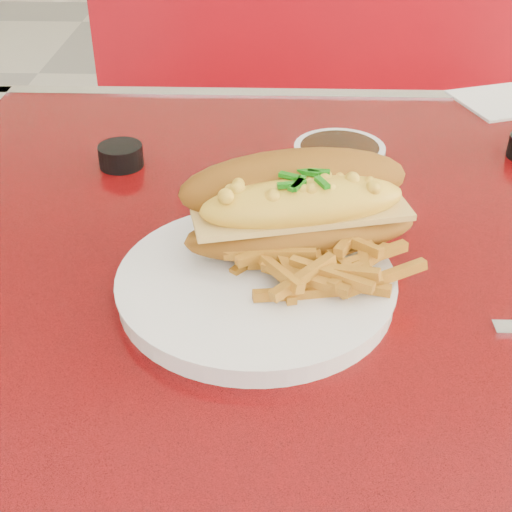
{
  "coord_description": "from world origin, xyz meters",
  "views": [
    {
      "loc": [
        -0.18,
        -0.62,
        1.15
      ],
      "look_at": [
        -0.2,
        -0.1,
        0.81
      ],
      "focal_mm": 50.0,
      "sensor_mm": 36.0,
      "label": 1
    }
  ],
  "objects_px": {
    "booth_bench_far": "(353,229)",
    "dinner_plate": "(256,284)",
    "gravy_ramekin": "(338,167)",
    "diner_table": "(432,358)",
    "mac_hoagie": "(299,206)",
    "sauce_cup_left": "(121,155)",
    "fork": "(326,269)"
  },
  "relations": [
    {
      "from": "booth_bench_far",
      "to": "dinner_plate",
      "type": "bearing_deg",
      "value": -102.26
    },
    {
      "from": "booth_bench_far",
      "to": "gravy_ramekin",
      "type": "height_order",
      "value": "booth_bench_far"
    },
    {
      "from": "diner_table",
      "to": "dinner_plate",
      "type": "height_order",
      "value": "dinner_plate"
    },
    {
      "from": "mac_hoagie",
      "to": "sauce_cup_left",
      "type": "height_order",
      "value": "mac_hoagie"
    },
    {
      "from": "dinner_plate",
      "to": "gravy_ramekin",
      "type": "xyz_separation_m",
      "value": [
        0.08,
        0.2,
        0.02
      ]
    },
    {
      "from": "dinner_plate",
      "to": "fork",
      "type": "bearing_deg",
      "value": 12.05
    },
    {
      "from": "sauce_cup_left",
      "to": "fork",
      "type": "bearing_deg",
      "value": -45.55
    },
    {
      "from": "diner_table",
      "to": "booth_bench_far",
      "type": "xyz_separation_m",
      "value": [
        0.0,
        0.81,
        -0.32
      ]
    },
    {
      "from": "booth_bench_far",
      "to": "gravy_ramekin",
      "type": "xyz_separation_m",
      "value": [
        -0.11,
        -0.71,
        0.51
      ]
    },
    {
      "from": "booth_bench_far",
      "to": "gravy_ramekin",
      "type": "relative_size",
      "value": 10.32
    },
    {
      "from": "dinner_plate",
      "to": "mac_hoagie",
      "type": "height_order",
      "value": "mac_hoagie"
    },
    {
      "from": "diner_table",
      "to": "mac_hoagie",
      "type": "height_order",
      "value": "mac_hoagie"
    },
    {
      "from": "mac_hoagie",
      "to": "sauce_cup_left",
      "type": "distance_m",
      "value": 0.29
    },
    {
      "from": "diner_table",
      "to": "dinner_plate",
      "type": "bearing_deg",
      "value": -153.35
    },
    {
      "from": "dinner_plate",
      "to": "gravy_ramekin",
      "type": "distance_m",
      "value": 0.21
    },
    {
      "from": "dinner_plate",
      "to": "gravy_ramekin",
      "type": "height_order",
      "value": "gravy_ramekin"
    },
    {
      "from": "dinner_plate",
      "to": "diner_table",
      "type": "bearing_deg",
      "value": 26.65
    },
    {
      "from": "mac_hoagie",
      "to": "gravy_ramekin",
      "type": "height_order",
      "value": "mac_hoagie"
    },
    {
      "from": "diner_table",
      "to": "booth_bench_far",
      "type": "relative_size",
      "value": 1.03
    },
    {
      "from": "diner_table",
      "to": "gravy_ramekin",
      "type": "height_order",
      "value": "gravy_ramekin"
    },
    {
      "from": "mac_hoagie",
      "to": "fork",
      "type": "xyz_separation_m",
      "value": [
        0.03,
        -0.04,
        -0.04
      ]
    },
    {
      "from": "fork",
      "to": "sauce_cup_left",
      "type": "relative_size",
      "value": 2.1
    },
    {
      "from": "dinner_plate",
      "to": "mac_hoagie",
      "type": "bearing_deg",
      "value": 56.3
    },
    {
      "from": "booth_bench_far",
      "to": "mac_hoagie",
      "type": "relative_size",
      "value": 5.04
    },
    {
      "from": "gravy_ramekin",
      "to": "booth_bench_far",
      "type": "bearing_deg",
      "value": 81.0
    },
    {
      "from": "booth_bench_far",
      "to": "sauce_cup_left",
      "type": "distance_m",
      "value": 0.9
    },
    {
      "from": "booth_bench_far",
      "to": "fork",
      "type": "bearing_deg",
      "value": -98.52
    },
    {
      "from": "diner_table",
      "to": "sauce_cup_left",
      "type": "bearing_deg",
      "value": 157.46
    },
    {
      "from": "dinner_plate",
      "to": "mac_hoagie",
      "type": "distance_m",
      "value": 0.08
    },
    {
      "from": "sauce_cup_left",
      "to": "diner_table",
      "type": "bearing_deg",
      "value": -22.54
    },
    {
      "from": "fork",
      "to": "gravy_ramekin",
      "type": "relative_size",
      "value": 1.11
    },
    {
      "from": "booth_bench_far",
      "to": "sauce_cup_left",
      "type": "relative_size",
      "value": 19.6
    }
  ]
}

